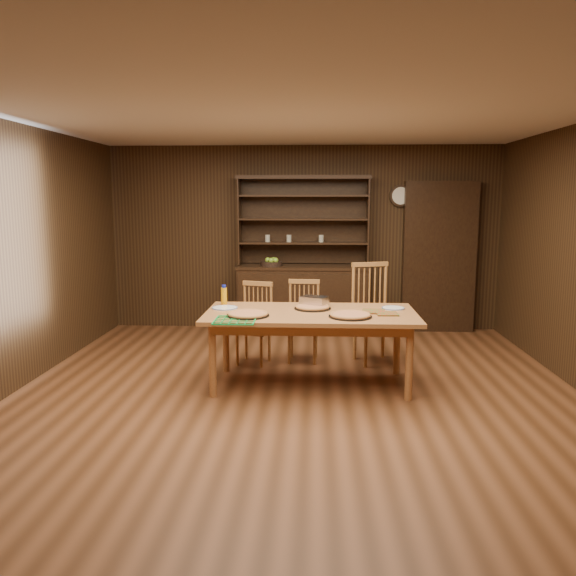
# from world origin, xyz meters

# --- Properties ---
(floor) EXTENTS (6.00, 6.00, 0.00)m
(floor) POSITION_xyz_m (0.00, 0.00, 0.00)
(floor) COLOR brown
(floor) RESTS_ON ground
(room_shell) EXTENTS (6.00, 6.00, 6.00)m
(room_shell) POSITION_xyz_m (0.00, 0.00, 1.58)
(room_shell) COLOR silver
(room_shell) RESTS_ON floor
(china_hutch) EXTENTS (1.84, 0.52, 2.17)m
(china_hutch) POSITION_xyz_m (-0.00, 2.75, 0.60)
(china_hutch) COLOR black
(china_hutch) RESTS_ON floor
(doorway) EXTENTS (1.00, 0.18, 2.10)m
(doorway) POSITION_xyz_m (1.90, 2.90, 1.05)
(doorway) COLOR black
(doorway) RESTS_ON floor
(wall_clock) EXTENTS (0.30, 0.05, 0.30)m
(wall_clock) POSITION_xyz_m (1.35, 2.96, 1.90)
(wall_clock) COLOR black
(wall_clock) RESTS_ON room_shell
(dining_table) EXTENTS (2.09, 1.04, 0.75)m
(dining_table) POSITION_xyz_m (0.13, 0.44, 0.68)
(dining_table) COLOR #B16E3D
(dining_table) RESTS_ON floor
(chair_left) EXTENTS (0.46, 0.44, 0.92)m
(chair_left) POSITION_xyz_m (-0.51, 1.23, 0.49)
(chair_left) COLOR #C28642
(chair_left) RESTS_ON floor
(chair_center) EXTENTS (0.40, 0.39, 0.93)m
(chair_center) POSITION_xyz_m (0.04, 1.36, 0.49)
(chair_center) COLOR #C28642
(chair_center) RESTS_ON floor
(chair_right) EXTENTS (0.58, 0.56, 1.14)m
(chair_right) POSITION_xyz_m (0.83, 1.36, 0.61)
(chair_right) COLOR #C28642
(chair_right) RESTS_ON floor
(pizza_left) EXTENTS (0.41, 0.41, 0.04)m
(pizza_left) POSITION_xyz_m (-0.47, 0.23, 0.77)
(pizza_left) COLOR black
(pizza_left) RESTS_ON dining_table
(pizza_right) EXTENTS (0.41, 0.41, 0.04)m
(pizza_right) POSITION_xyz_m (0.51, 0.23, 0.77)
(pizza_right) COLOR black
(pizza_right) RESTS_ON dining_table
(pizza_center) EXTENTS (0.38, 0.38, 0.04)m
(pizza_center) POSITION_xyz_m (0.15, 0.61, 0.77)
(pizza_center) COLOR black
(pizza_center) RESTS_ON dining_table
(cooling_rack) EXTENTS (0.43, 0.43, 0.02)m
(cooling_rack) POSITION_xyz_m (-0.57, 0.00, 0.76)
(cooling_rack) COLOR #0C9E3E
(cooling_rack) RESTS_ON dining_table
(plate_left) EXTENTS (0.26, 0.26, 0.02)m
(plate_left) POSITION_xyz_m (-0.75, 0.57, 0.76)
(plate_left) COLOR white
(plate_left) RESTS_ON dining_table
(plate_right) EXTENTS (0.23, 0.23, 0.02)m
(plate_right) POSITION_xyz_m (0.97, 0.65, 0.76)
(plate_right) COLOR white
(plate_right) RESTS_ON dining_table
(foil_dish) EXTENTS (0.32, 0.28, 0.11)m
(foil_dish) POSITION_xyz_m (0.16, 0.74, 0.80)
(foil_dish) COLOR white
(foil_dish) RESTS_ON dining_table
(juice_bottle) EXTENTS (0.06, 0.06, 0.21)m
(juice_bottle) POSITION_xyz_m (-0.79, 0.79, 0.85)
(juice_bottle) COLOR #ECA00C
(juice_bottle) RESTS_ON dining_table
(pot_holder_a) EXTENTS (0.21, 0.21, 0.02)m
(pot_holder_a) POSITION_xyz_m (0.87, 0.36, 0.76)
(pot_holder_a) COLOR red
(pot_holder_a) RESTS_ON dining_table
(pot_holder_b) EXTENTS (0.24, 0.24, 0.02)m
(pot_holder_b) POSITION_xyz_m (0.75, 0.47, 0.76)
(pot_holder_b) COLOR red
(pot_holder_b) RESTS_ON dining_table
(fruit_bowl) EXTENTS (0.31, 0.31, 0.12)m
(fruit_bowl) POSITION_xyz_m (-0.43, 2.69, 0.98)
(fruit_bowl) COLOR black
(fruit_bowl) RESTS_ON china_hutch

